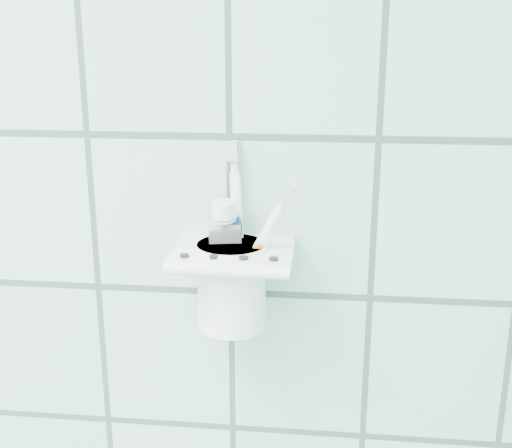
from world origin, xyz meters
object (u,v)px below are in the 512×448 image
at_px(holder_bracket, 234,255).
at_px(cup, 232,282).
at_px(toothbrush_pink, 240,234).
at_px(toothbrush_orange, 220,239).
at_px(toothbrush_blue, 241,232).
at_px(toothpaste_tube, 228,248).

distance_m(holder_bracket, cup, 0.03).
bearing_deg(toothbrush_pink, toothbrush_orange, -171.71).
relative_size(toothbrush_pink, toothbrush_blue, 0.96).
xyz_separation_m(holder_bracket, cup, (-0.00, 0.00, -0.03)).
relative_size(holder_bracket, cup, 1.33).
distance_m(cup, toothbrush_pink, 0.05).
distance_m(toothbrush_pink, toothbrush_orange, 0.02).
height_order(toothbrush_blue, toothpaste_tube, toothbrush_blue).
xyz_separation_m(toothbrush_blue, toothpaste_tube, (-0.01, 0.00, -0.02)).
height_order(cup, toothbrush_pink, toothbrush_pink).
height_order(holder_bracket, cup, same).
relative_size(holder_bracket, toothbrush_blue, 0.65).
distance_m(holder_bracket, toothbrush_pink, 0.03).
bearing_deg(toothbrush_blue, holder_bracket, -107.71).
bearing_deg(holder_bracket, toothpaste_tube, 115.12).
distance_m(cup, toothbrush_orange, 0.05).
xyz_separation_m(toothbrush_pink, toothpaste_tube, (-0.01, 0.00, -0.02)).
distance_m(toothbrush_orange, toothpaste_tube, 0.02).
height_order(cup, toothbrush_blue, toothbrush_blue).
height_order(toothbrush_orange, toothpaste_tube, toothbrush_orange).
xyz_separation_m(toothbrush_orange, toothpaste_tube, (0.01, 0.01, -0.01)).
relative_size(holder_bracket, toothbrush_pink, 0.68).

